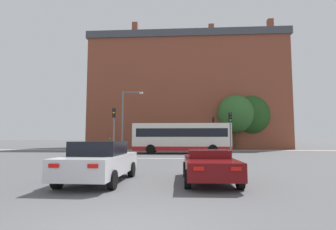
# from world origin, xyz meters

# --- Properties ---
(stop_line_strip) EXTENTS (8.01, 0.30, 0.01)m
(stop_line_strip) POSITION_xyz_m (0.00, 17.06, 0.00)
(stop_line_strip) COLOR silver
(stop_line_strip) RESTS_ON ground_plane
(far_pavement) EXTENTS (68.90, 2.50, 0.01)m
(far_pavement) POSITION_xyz_m (0.00, 31.71, 0.01)
(far_pavement) COLOR gray
(far_pavement) RESTS_ON ground_plane
(brick_civic_building) EXTENTS (31.94, 12.02, 21.23)m
(brick_civic_building) POSITION_xyz_m (1.59, 40.57, 9.35)
(brick_civic_building) COLOR brown
(brick_civic_building) RESTS_ON ground_plane
(car_saloon_left) EXTENTS (2.16, 4.67, 1.56)m
(car_saloon_left) POSITION_xyz_m (-2.11, 5.37, 0.79)
(car_saloon_left) COLOR silver
(car_saloon_left) RESTS_ON ground_plane
(car_roadster_right) EXTENTS (2.01, 4.51, 1.22)m
(car_roadster_right) POSITION_xyz_m (2.10, 5.66, 0.65)
(car_roadster_right) COLOR #600C0F
(car_roadster_right) RESTS_ON ground_plane
(bus_crossing_lead) EXTENTS (10.50, 2.77, 3.25)m
(bus_crossing_lead) POSITION_xyz_m (0.83, 24.17, 1.75)
(bus_crossing_lead) COLOR silver
(bus_crossing_lead) RESTS_ON ground_plane
(traffic_light_near_left) EXTENTS (0.26, 0.31, 4.25)m
(traffic_light_near_left) POSITION_xyz_m (-4.90, 17.46, 2.85)
(traffic_light_near_left) COLOR slate
(traffic_light_near_left) RESTS_ON ground_plane
(traffic_light_far_right) EXTENTS (0.26, 0.31, 4.52)m
(traffic_light_far_right) POSITION_xyz_m (5.04, 30.80, 3.02)
(traffic_light_far_right) COLOR slate
(traffic_light_far_right) RESTS_ON ground_plane
(traffic_light_near_right) EXTENTS (0.26, 0.31, 3.81)m
(traffic_light_near_right) POSITION_xyz_m (4.98, 17.45, 2.58)
(traffic_light_near_right) COLOR slate
(traffic_light_near_right) RESTS_ON ground_plane
(street_lamp_junction) EXTENTS (2.39, 0.36, 6.89)m
(street_lamp_junction) POSITION_xyz_m (-5.23, 23.69, 4.26)
(street_lamp_junction) COLOR slate
(street_lamp_junction) RESTS_ON ground_plane
(pedestrian_waiting) EXTENTS (0.42, 0.45, 1.74)m
(pedestrian_waiting) POSITION_xyz_m (-9.45, 32.05, 1.02)
(pedestrian_waiting) COLOR #333851
(pedestrian_waiting) RESTS_ON ground_plane
(tree_by_building) EXTENTS (6.15, 6.15, 8.38)m
(tree_by_building) POSITION_xyz_m (11.17, 36.22, 5.15)
(tree_by_building) COLOR #4C3823
(tree_by_building) RESTS_ON ground_plane
(tree_kerbside) EXTENTS (5.36, 5.36, 8.05)m
(tree_kerbside) POSITION_xyz_m (8.73, 34.46, 5.23)
(tree_kerbside) COLOR #4C3823
(tree_kerbside) RESTS_ON ground_plane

